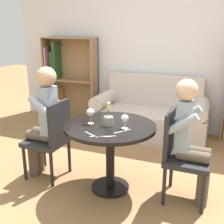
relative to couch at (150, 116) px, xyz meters
The scene contains 16 objects.
ground_plane 1.69m from the couch, 90.00° to the right, with size 16.00×16.00×0.00m, color olive.
back_wall 1.12m from the couch, 90.00° to the left, with size 5.20×0.05×2.70m.
round_table 1.68m from the couch, 90.00° to the right, with size 0.92×0.92×0.72m.
couch is the anchor object (origin of this frame).
bookshelf_left 1.74m from the couch, behind, with size 0.98×0.28×1.49m.
chair_left 1.83m from the couch, 112.42° to the right, with size 0.43×0.43×0.90m.
chair_right 1.72m from the couch, 66.12° to the right, with size 0.43×0.43×0.90m.
person_left 1.89m from the couch, 114.94° to the right, with size 0.42×0.35×1.26m.
person_right 1.78m from the couch, 63.44° to the right, with size 0.42×0.34×1.21m.
wine_glass_left 1.79m from the couch, 96.64° to the right, with size 0.08×0.08×0.16m.
wine_glass_right 1.79m from the couch, 84.32° to the right, with size 0.07×0.07×0.14m.
flower_vase 1.75m from the couch, 90.41° to the right, with size 0.10×0.10×0.24m.
knife_left_setting 2.01m from the couch, 87.89° to the right, with size 0.18×0.09×0.00m.
fork_left_setting 2.03m from the couch, 89.01° to the right, with size 0.18×0.07×0.00m.
knife_right_setting 2.01m from the couch, 91.73° to the right, with size 0.17×0.10×0.00m.
fork_right_setting 1.84m from the couch, 84.39° to the right, with size 0.12×0.16×0.00m.
Camera 1 is at (0.99, -2.45, 1.65)m, focal length 45.00 mm.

